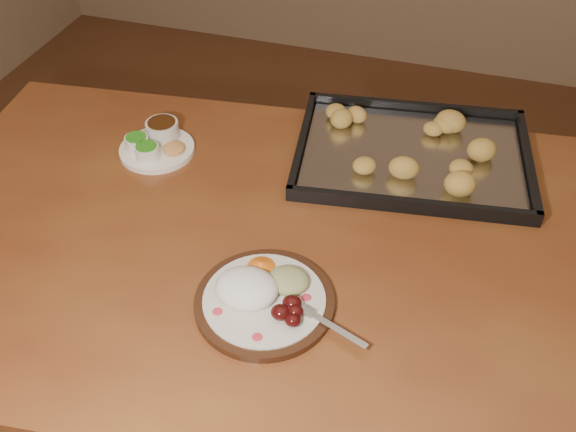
% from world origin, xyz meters
% --- Properties ---
extents(ground, '(4.00, 4.00, 0.00)m').
position_xyz_m(ground, '(0.00, 0.00, 0.00)').
color(ground, brown).
rests_on(ground, ground).
extents(dining_table, '(1.59, 1.07, 0.75)m').
position_xyz_m(dining_table, '(-0.13, -0.12, 0.65)').
color(dining_table, brown).
rests_on(dining_table, ground).
extents(dinner_plate, '(0.31, 0.24, 0.06)m').
position_xyz_m(dinner_plate, '(-0.12, -0.28, 0.77)').
color(dinner_plate, black).
rests_on(dinner_plate, dining_table).
extents(condiment_saucer, '(0.16, 0.16, 0.06)m').
position_xyz_m(condiment_saucer, '(-0.48, 0.06, 0.77)').
color(condiment_saucer, white).
rests_on(condiment_saucer, dining_table).
extents(baking_tray, '(0.54, 0.43, 0.05)m').
position_xyz_m(baking_tray, '(0.06, 0.20, 0.77)').
color(baking_tray, black).
rests_on(baking_tray, dining_table).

